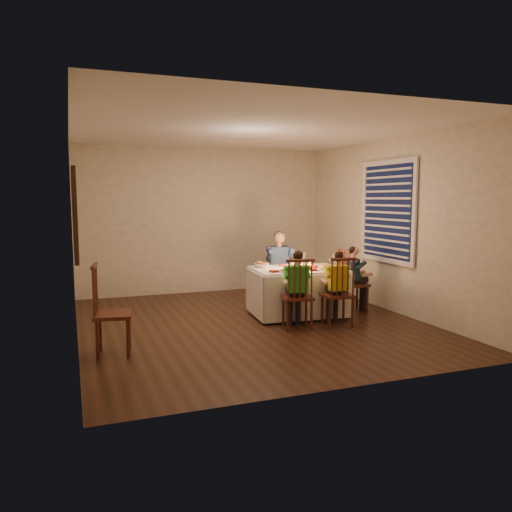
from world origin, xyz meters
name	(u,v)px	position (x,y,z in m)	size (l,w,h in m)	color
ground	(252,323)	(0.00, 0.00, 0.00)	(5.00, 5.00, 0.00)	black
wall_left	(73,233)	(-2.25, 0.00, 1.30)	(0.02, 5.00, 2.60)	beige
wall_right	(393,225)	(2.25, 0.00, 1.30)	(0.02, 5.00, 2.60)	beige
wall_back	(204,221)	(0.00, 2.50, 1.30)	(4.50, 0.02, 2.60)	beige
ceiling	(252,129)	(0.00, 0.00, 2.60)	(5.00, 5.00, 0.00)	white
dining_table	(298,282)	(0.80, 0.23, 0.49)	(1.41, 1.07, 0.66)	white
chair_adult	(279,305)	(0.82, 0.96, 0.00)	(0.39, 0.37, 0.94)	#39150F
chair_near_left	(297,328)	(0.47, -0.46, 0.00)	(0.39, 0.37, 0.94)	#39150F
chair_near_right	(337,326)	(1.02, -0.53, 0.00)	(0.39, 0.37, 0.94)	#39150F
chair_end	(353,311)	(1.69, 0.15, 0.00)	(0.39, 0.37, 0.94)	#39150F
chair_extra	(114,354)	(-1.88, -0.76, 0.00)	(0.41, 0.39, 1.01)	#39150F
adult	(279,305)	(0.82, 0.96, 0.00)	(0.42, 0.38, 1.18)	#31477C
child_green	(297,328)	(0.47, -0.46, 0.00)	(0.33, 0.30, 1.03)	green
child_yellow	(337,326)	(1.02, -0.53, 0.00)	(0.32, 0.29, 1.01)	yellow
child_teal	(353,311)	(1.69, 0.15, 0.00)	(0.31, 0.28, 0.99)	#172B3A
setting_adult	(294,265)	(0.86, 0.48, 0.70)	(0.26, 0.26, 0.02)	silver
setting_green	(286,271)	(0.51, -0.02, 0.70)	(0.26, 0.26, 0.02)	silver
setting_yellow	(325,269)	(1.08, -0.07, 0.70)	(0.26, 0.26, 0.02)	silver
setting_teal	(326,267)	(1.23, 0.18, 0.70)	(0.26, 0.26, 0.02)	silver
candle_left	(292,265)	(0.71, 0.24, 0.74)	(0.06, 0.06, 0.10)	silver
candle_right	(301,265)	(0.85, 0.23, 0.74)	(0.06, 0.06, 0.10)	silver
squash	(259,264)	(0.32, 0.55, 0.74)	(0.09, 0.09, 0.09)	gold
orange_fruit	(311,265)	(1.02, 0.26, 0.73)	(0.08, 0.08, 0.08)	orange
serving_bowl	(262,265)	(0.35, 0.53, 0.72)	(0.23, 0.23, 0.06)	silver
wall_mirror	(75,215)	(-2.22, 0.30, 1.50)	(0.06, 0.95, 1.15)	black
window_blinds	(387,212)	(2.21, 0.10, 1.50)	(0.07, 1.34, 1.54)	black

